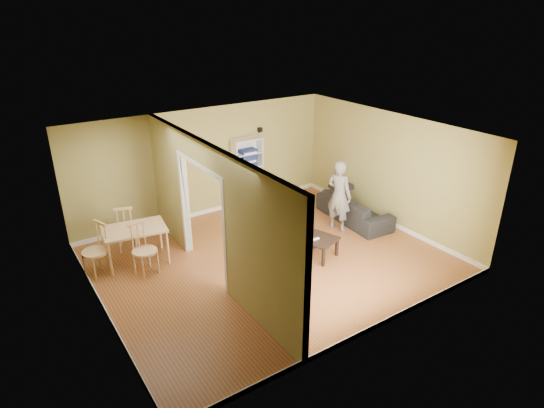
{
  "coord_description": "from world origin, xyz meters",
  "views": [
    {
      "loc": [
        -4.38,
        -6.68,
        4.67
      ],
      "look_at": [
        0.2,
        0.2,
        1.1
      ],
      "focal_mm": 30.0,
      "sensor_mm": 36.0,
      "label": 1
    }
  ],
  "objects_px": {
    "bookshelf": "(246,173)",
    "chair_far": "(126,227)",
    "person": "(339,190)",
    "chair_left": "(95,250)",
    "dining_table": "(135,232)",
    "sofa": "(354,205)",
    "coffee_table": "(319,241)",
    "chair_near": "(144,250)"
  },
  "relations": [
    {
      "from": "person",
      "to": "coffee_table",
      "type": "distance_m",
      "value": 1.53
    },
    {
      "from": "sofa",
      "to": "dining_table",
      "type": "height_order",
      "value": "sofa"
    },
    {
      "from": "chair_left",
      "to": "chair_near",
      "type": "relative_size",
      "value": 1.03
    },
    {
      "from": "coffee_table",
      "to": "person",
      "type": "bearing_deg",
      "value": 33.39
    },
    {
      "from": "sofa",
      "to": "chair_left",
      "type": "bearing_deg",
      "value": 85.68
    },
    {
      "from": "dining_table",
      "to": "chair_far",
      "type": "distance_m",
      "value": 0.64
    },
    {
      "from": "coffee_table",
      "to": "chair_left",
      "type": "distance_m",
      "value": 4.31
    },
    {
      "from": "person",
      "to": "sofa",
      "type": "bearing_deg",
      "value": -94.07
    },
    {
      "from": "person",
      "to": "bookshelf",
      "type": "xyz_separation_m",
      "value": [
        -1.03,
        2.3,
        -0.08
      ]
    },
    {
      "from": "person",
      "to": "chair_left",
      "type": "xyz_separation_m",
      "value": [
        -5.09,
        1.03,
        -0.44
      ]
    },
    {
      "from": "chair_far",
      "to": "sofa",
      "type": "bearing_deg",
      "value": -179.3
    },
    {
      "from": "coffee_table",
      "to": "bookshelf",
      "type": "bearing_deg",
      "value": 87.47
    },
    {
      "from": "bookshelf",
      "to": "person",
      "type": "bearing_deg",
      "value": -65.85
    },
    {
      "from": "coffee_table",
      "to": "chair_near",
      "type": "bearing_deg",
      "value": 156.8
    },
    {
      "from": "person",
      "to": "dining_table",
      "type": "xyz_separation_m",
      "value": [
        -4.29,
        1.11,
        -0.31
      ]
    },
    {
      "from": "bookshelf",
      "to": "chair_near",
      "type": "bearing_deg",
      "value": -152.02
    },
    {
      "from": "dining_table",
      "to": "chair_near",
      "type": "xyz_separation_m",
      "value": [
        -0.01,
        -0.54,
        -0.15
      ]
    },
    {
      "from": "sofa",
      "to": "coffee_table",
      "type": "distance_m",
      "value": 2.02
    },
    {
      "from": "chair_left",
      "to": "bookshelf",
      "type": "bearing_deg",
      "value": 87.29
    },
    {
      "from": "bookshelf",
      "to": "dining_table",
      "type": "xyz_separation_m",
      "value": [
        -3.26,
        -1.2,
        -0.23
      ]
    },
    {
      "from": "chair_far",
      "to": "bookshelf",
      "type": "bearing_deg",
      "value": -151.42
    },
    {
      "from": "bookshelf",
      "to": "chair_far",
      "type": "relative_size",
      "value": 1.73
    },
    {
      "from": "person",
      "to": "coffee_table",
      "type": "xyz_separation_m",
      "value": [
        -1.17,
        -0.77,
        -0.61
      ]
    },
    {
      "from": "sofa",
      "to": "coffee_table",
      "type": "bearing_deg",
      "value": 121.33
    },
    {
      "from": "dining_table",
      "to": "chair_left",
      "type": "bearing_deg",
      "value": -174.43
    },
    {
      "from": "chair_far",
      "to": "coffee_table",
      "type": "bearing_deg",
      "value": 159.83
    },
    {
      "from": "person",
      "to": "coffee_table",
      "type": "height_order",
      "value": "person"
    },
    {
      "from": "chair_left",
      "to": "sofa",
      "type": "bearing_deg",
      "value": 61.02
    },
    {
      "from": "chair_left",
      "to": "chair_near",
      "type": "xyz_separation_m",
      "value": [
        0.79,
        -0.46,
        -0.01
      ]
    },
    {
      "from": "dining_table",
      "to": "chair_far",
      "type": "xyz_separation_m",
      "value": [
        0.01,
        0.63,
        -0.15
      ]
    },
    {
      "from": "dining_table",
      "to": "chair_far",
      "type": "bearing_deg",
      "value": 89.48
    },
    {
      "from": "sofa",
      "to": "bookshelf",
      "type": "xyz_separation_m",
      "value": [
        -1.67,
        2.16,
        0.5
      ]
    },
    {
      "from": "dining_table",
      "to": "person",
      "type": "bearing_deg",
      "value": -14.45
    },
    {
      "from": "person",
      "to": "dining_table",
      "type": "bearing_deg",
      "value": 58.82
    },
    {
      "from": "sofa",
      "to": "bookshelf",
      "type": "height_order",
      "value": "bookshelf"
    },
    {
      "from": "chair_near",
      "to": "coffee_table",
      "type": "bearing_deg",
      "value": -34.66
    },
    {
      "from": "coffee_table",
      "to": "chair_near",
      "type": "height_order",
      "value": "chair_near"
    },
    {
      "from": "bookshelf",
      "to": "chair_far",
      "type": "bearing_deg",
      "value": -170.02
    },
    {
      "from": "person",
      "to": "bookshelf",
      "type": "bearing_deg",
      "value": 7.42
    },
    {
      "from": "bookshelf",
      "to": "dining_table",
      "type": "relative_size",
      "value": 1.51
    },
    {
      "from": "chair_left",
      "to": "chair_far",
      "type": "bearing_deg",
      "value": 111.08
    },
    {
      "from": "person",
      "to": "chair_far",
      "type": "distance_m",
      "value": 4.64
    }
  ]
}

